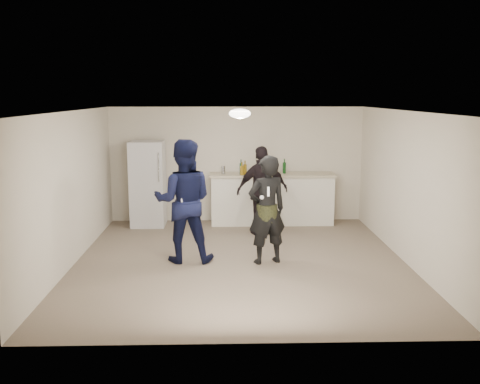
{
  "coord_description": "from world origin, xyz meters",
  "views": [
    {
      "loc": [
        -0.25,
        -8.6,
        2.76
      ],
      "look_at": [
        0.0,
        0.2,
        1.15
      ],
      "focal_mm": 40.0,
      "sensor_mm": 36.0,
      "label": 1
    }
  ],
  "objects_px": {
    "counter": "(272,200)",
    "spectator": "(262,191)",
    "woman": "(267,210)",
    "man": "(184,201)",
    "fridge": "(148,184)",
    "shaker": "(223,170)"
  },
  "relations": [
    {
      "from": "counter",
      "to": "woman",
      "type": "height_order",
      "value": "woman"
    },
    {
      "from": "fridge",
      "to": "shaker",
      "type": "distance_m",
      "value": 1.62
    },
    {
      "from": "counter",
      "to": "spectator",
      "type": "relative_size",
      "value": 1.47
    },
    {
      "from": "man",
      "to": "spectator",
      "type": "bearing_deg",
      "value": -129.14
    },
    {
      "from": "man",
      "to": "shaker",
      "type": "bearing_deg",
      "value": -103.5
    },
    {
      "from": "shaker",
      "to": "woman",
      "type": "height_order",
      "value": "woman"
    },
    {
      "from": "fridge",
      "to": "man",
      "type": "bearing_deg",
      "value": -69.36
    },
    {
      "from": "fridge",
      "to": "woman",
      "type": "bearing_deg",
      "value": -49.0
    },
    {
      "from": "shaker",
      "to": "man",
      "type": "distance_m",
      "value": 2.66
    },
    {
      "from": "fridge",
      "to": "shaker",
      "type": "bearing_deg",
      "value": 2.16
    },
    {
      "from": "shaker",
      "to": "woman",
      "type": "distance_m",
      "value": 2.84
    },
    {
      "from": "counter",
      "to": "spectator",
      "type": "bearing_deg",
      "value": -107.21
    },
    {
      "from": "woman",
      "to": "spectator",
      "type": "relative_size",
      "value": 1.02
    },
    {
      "from": "woman",
      "to": "counter",
      "type": "bearing_deg",
      "value": -116.39
    },
    {
      "from": "man",
      "to": "woman",
      "type": "relative_size",
      "value": 1.14
    },
    {
      "from": "man",
      "to": "fridge",
      "type": "bearing_deg",
      "value": -68.7
    },
    {
      "from": "fridge",
      "to": "spectator",
      "type": "distance_m",
      "value": 2.51
    },
    {
      "from": "counter",
      "to": "woman",
      "type": "relative_size",
      "value": 1.45
    },
    {
      "from": "woman",
      "to": "spectator",
      "type": "height_order",
      "value": "woman"
    },
    {
      "from": "woman",
      "to": "spectator",
      "type": "bearing_deg",
      "value": -111.28
    },
    {
      "from": "shaker",
      "to": "man",
      "type": "relative_size",
      "value": 0.08
    },
    {
      "from": "woman",
      "to": "shaker",
      "type": "bearing_deg",
      "value": -94.8
    }
  ]
}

